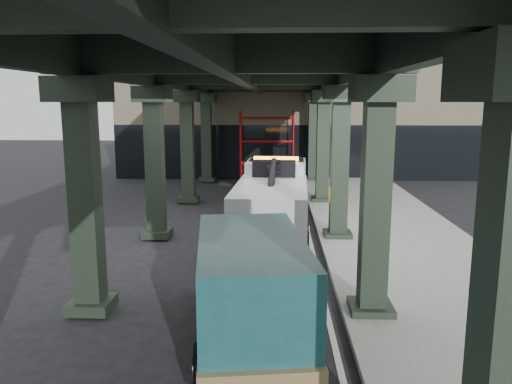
# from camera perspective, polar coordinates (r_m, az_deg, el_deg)

# --- Properties ---
(ground) EXTENTS (90.00, 90.00, 0.00)m
(ground) POSITION_cam_1_polar(r_m,az_deg,el_deg) (14.76, 0.02, -7.52)
(ground) COLOR black
(ground) RESTS_ON ground
(sidewalk) EXTENTS (5.00, 40.00, 0.15)m
(sidewalk) POSITION_cam_1_polar(r_m,az_deg,el_deg) (17.09, 15.63, -5.16)
(sidewalk) COLOR gray
(sidewalk) RESTS_ON ground
(lane_stripe) EXTENTS (0.12, 38.00, 0.01)m
(lane_stripe) POSITION_cam_1_polar(r_m,az_deg,el_deg) (16.70, 6.18, -5.44)
(lane_stripe) COLOR silver
(lane_stripe) RESTS_ON ground
(viaduct) EXTENTS (7.40, 32.00, 6.40)m
(viaduct) POSITION_cam_1_polar(r_m,az_deg,el_deg) (16.10, -1.13, 13.65)
(viaduct) COLOR black
(viaduct) RESTS_ON ground
(building) EXTENTS (22.00, 10.00, 8.00)m
(building) POSITION_cam_1_polar(r_m,az_deg,el_deg) (34.08, 4.88, 9.35)
(building) COLOR #C6B793
(building) RESTS_ON ground
(scaffolding) EXTENTS (3.08, 0.88, 4.00)m
(scaffolding) POSITION_cam_1_polar(r_m,az_deg,el_deg) (28.79, 1.27, 5.46)
(scaffolding) COLOR #B00E10
(scaffolding) RESTS_ON ground
(tow_truck) EXTENTS (2.66, 8.04, 2.60)m
(tow_truck) POSITION_cam_1_polar(r_m,az_deg,el_deg) (17.34, 2.01, -0.51)
(tow_truck) COLOR black
(tow_truck) RESTS_ON ground
(towed_van) EXTENTS (2.62, 5.33, 2.08)m
(towed_van) POSITION_cam_1_polar(r_m,az_deg,el_deg) (9.61, -0.70, -10.38)
(towed_van) COLOR #134346
(towed_van) RESTS_ON ground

